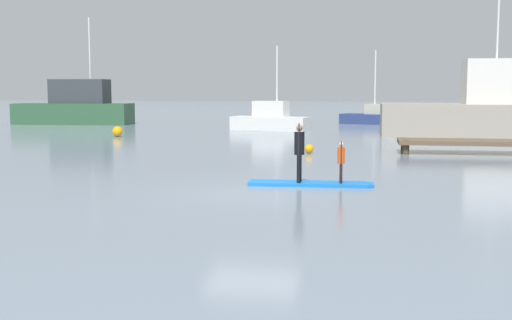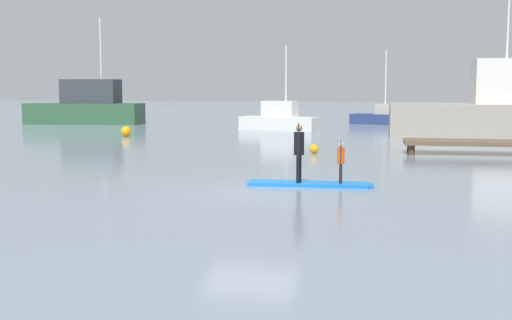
{
  "view_description": "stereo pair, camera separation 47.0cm",
  "coord_description": "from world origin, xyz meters",
  "px_view_note": "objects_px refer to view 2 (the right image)",
  "views": [
    {
      "loc": [
        2.95,
        -17.1,
        2.82
      ],
      "look_at": [
        -0.2,
        1.88,
        0.69
      ],
      "focal_mm": 45.85,
      "sensor_mm": 36.0,
      "label": 1
    },
    {
      "loc": [
        3.42,
        -17.02,
        2.82
      ],
      "look_at": [
        -0.2,
        1.88,
        0.69
      ],
      "focal_mm": 45.85,
      "sensor_mm": 36.0,
      "label": 2
    }
  ],
  "objects_px": {
    "mooring_buoy_near": "(314,149)",
    "mooring_buoy_mid": "(126,131)",
    "paddleboard_near": "(310,184)",
    "paddler_adult": "(299,149)",
    "motor_boat_small_navy": "(392,117)",
    "trawler_grey_distant": "(279,119)",
    "paddler_child_solo": "(341,160)",
    "fishing_boat_green_midground": "(87,107)"
  },
  "relations": [
    {
      "from": "paddleboard_near",
      "to": "mooring_buoy_mid",
      "type": "bearing_deg",
      "value": 126.18
    },
    {
      "from": "trawler_grey_distant",
      "to": "mooring_buoy_mid",
      "type": "xyz_separation_m",
      "value": [
        -7.92,
        -7.34,
        -0.42
      ]
    },
    {
      "from": "paddleboard_near",
      "to": "paddler_child_solo",
      "type": "relative_size",
      "value": 3.03
    },
    {
      "from": "fishing_boat_green_midground",
      "to": "trawler_grey_distant",
      "type": "distance_m",
      "value": 16.68
    },
    {
      "from": "paddler_adult",
      "to": "paddler_child_solo",
      "type": "bearing_deg",
      "value": 1.77
    },
    {
      "from": "paddler_adult",
      "to": "motor_boat_small_navy",
      "type": "xyz_separation_m",
      "value": [
        3.14,
        32.96,
        -0.5
      ]
    },
    {
      "from": "trawler_grey_distant",
      "to": "fishing_boat_green_midground",
      "type": "bearing_deg",
      "value": 163.95
    },
    {
      "from": "paddler_child_solo",
      "to": "mooring_buoy_mid",
      "type": "height_order",
      "value": "paddler_child_solo"
    },
    {
      "from": "motor_boat_small_navy",
      "to": "trawler_grey_distant",
      "type": "bearing_deg",
      "value": -132.24
    },
    {
      "from": "motor_boat_small_navy",
      "to": "paddler_adult",
      "type": "bearing_deg",
      "value": -95.44
    },
    {
      "from": "paddleboard_near",
      "to": "paddler_child_solo",
      "type": "distance_m",
      "value": 1.12
    },
    {
      "from": "mooring_buoy_mid",
      "to": "fishing_boat_green_midground",
      "type": "bearing_deg",
      "value": 124.11
    },
    {
      "from": "paddleboard_near",
      "to": "mooring_buoy_mid",
      "type": "height_order",
      "value": "mooring_buoy_mid"
    },
    {
      "from": "paddler_adult",
      "to": "fishing_boat_green_midground",
      "type": "height_order",
      "value": "fishing_boat_green_midground"
    },
    {
      "from": "mooring_buoy_near",
      "to": "mooring_buoy_mid",
      "type": "height_order",
      "value": "mooring_buoy_mid"
    },
    {
      "from": "paddler_child_solo",
      "to": "fishing_boat_green_midground",
      "type": "bearing_deg",
      "value": 126.48
    },
    {
      "from": "paddler_child_solo",
      "to": "paddleboard_near",
      "type": "bearing_deg",
      "value": -178.72
    },
    {
      "from": "fishing_boat_green_midground",
      "to": "mooring_buoy_mid",
      "type": "height_order",
      "value": "fishing_boat_green_midground"
    },
    {
      "from": "paddler_adult",
      "to": "paddler_child_solo",
      "type": "distance_m",
      "value": 1.24
    },
    {
      "from": "paddler_adult",
      "to": "mooring_buoy_near",
      "type": "height_order",
      "value": "paddler_adult"
    },
    {
      "from": "paddler_adult",
      "to": "mooring_buoy_near",
      "type": "relative_size",
      "value": 4.43
    },
    {
      "from": "paddler_child_solo",
      "to": "mooring_buoy_near",
      "type": "height_order",
      "value": "paddler_child_solo"
    },
    {
      "from": "motor_boat_small_navy",
      "to": "mooring_buoy_mid",
      "type": "height_order",
      "value": "motor_boat_small_navy"
    },
    {
      "from": "paddler_adult",
      "to": "motor_boat_small_navy",
      "type": "bearing_deg",
      "value": 84.56
    },
    {
      "from": "paddler_child_solo",
      "to": "motor_boat_small_navy",
      "type": "bearing_deg",
      "value": 86.64
    },
    {
      "from": "paddleboard_near",
      "to": "mooring_buoy_mid",
      "type": "relative_size",
      "value": 6.07
    },
    {
      "from": "trawler_grey_distant",
      "to": "paddleboard_near",
      "type": "bearing_deg",
      "value": -79.14
    },
    {
      "from": "paddleboard_near",
      "to": "trawler_grey_distant",
      "type": "bearing_deg",
      "value": 100.86
    },
    {
      "from": "paddler_adult",
      "to": "paddler_child_solo",
      "type": "height_order",
      "value": "paddler_adult"
    },
    {
      "from": "paddler_adult",
      "to": "motor_boat_small_navy",
      "type": "relative_size",
      "value": 0.26
    },
    {
      "from": "paddleboard_near",
      "to": "motor_boat_small_navy",
      "type": "bearing_deg",
      "value": 85.13
    },
    {
      "from": "paddler_adult",
      "to": "paddleboard_near",
      "type": "bearing_deg",
      "value": 3.04
    },
    {
      "from": "mooring_buoy_near",
      "to": "mooring_buoy_mid",
      "type": "distance_m",
      "value": 14.21
    },
    {
      "from": "mooring_buoy_mid",
      "to": "trawler_grey_distant",
      "type": "bearing_deg",
      "value": 42.83
    },
    {
      "from": "paddler_adult",
      "to": "trawler_grey_distant",
      "type": "height_order",
      "value": "trawler_grey_distant"
    },
    {
      "from": "mooring_buoy_mid",
      "to": "paddler_child_solo",
      "type": "bearing_deg",
      "value": -51.96
    },
    {
      "from": "paddler_adult",
      "to": "fishing_boat_green_midground",
      "type": "relative_size",
      "value": 0.19
    },
    {
      "from": "mooring_buoy_near",
      "to": "mooring_buoy_mid",
      "type": "bearing_deg",
      "value": 146.22
    },
    {
      "from": "fishing_boat_green_midground",
      "to": "mooring_buoy_mid",
      "type": "xyz_separation_m",
      "value": [
        8.1,
        -11.95,
        -1.03
      ]
    },
    {
      "from": "paddleboard_near",
      "to": "paddler_adult",
      "type": "xyz_separation_m",
      "value": [
        -0.33,
        -0.02,
        1.01
      ]
    },
    {
      "from": "paddler_child_solo",
      "to": "fishing_boat_green_midground",
      "type": "xyz_separation_m",
      "value": [
        -21.62,
        29.23,
        0.57
      ]
    },
    {
      "from": "paddler_child_solo",
      "to": "mooring_buoy_mid",
      "type": "relative_size",
      "value": 2.01
    }
  ]
}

